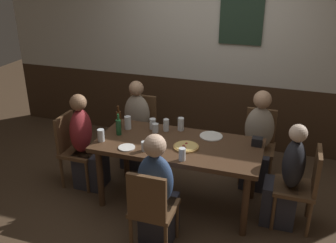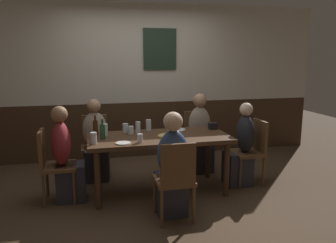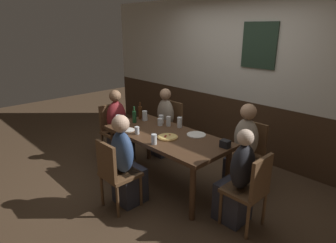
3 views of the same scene
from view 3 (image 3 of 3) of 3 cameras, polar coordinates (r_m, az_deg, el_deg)
The scene contains 27 objects.
ground_plane at distance 4.16m, azimuth -0.34°, elevation -12.14°, with size 12.00×12.00×0.00m, color #4C3826.
wall_back at distance 4.93m, azimuth 13.89°, elevation 8.41°, with size 6.40×0.13×2.60m.
dining_table at distance 3.87m, azimuth -0.36°, elevation -3.72°, with size 1.77×0.84×0.74m.
chair_mid_near at distance 3.47m, azimuth -10.55°, elevation -9.72°, with size 0.40×0.40×0.88m.
chair_head_west at distance 4.89m, azimuth -10.87°, elevation -1.25°, with size 0.40×0.40×0.88m.
chair_left_far at distance 4.99m, azimuth 0.47°, elevation -0.51°, with size 0.40×0.40×0.88m.
chair_head_east at distance 3.22m, azimuth 16.16°, elevation -12.59°, with size 0.40×0.40×0.88m.
chair_right_far at distance 4.10m, azimuth 15.89°, elevation -5.61°, with size 0.40×0.40×0.88m.
person_mid_near at distance 3.55m, azimuth -8.36°, elevation -8.94°, with size 0.34×0.37×1.16m.
person_head_west at distance 4.77m, azimuth -9.80°, elevation -1.81°, with size 0.37×0.34×1.16m.
person_left_far at distance 4.89m, azimuth -0.90°, elevation -1.10°, with size 0.34×0.37×1.14m.
person_head_east at distance 3.30m, azimuth 13.64°, elevation -12.07°, with size 0.37×0.34×1.12m.
person_right_far at distance 3.97m, azimuth 14.70°, elevation -6.19°, with size 0.34×0.37×1.18m.
pizza at distance 3.72m, azimuth -0.05°, elevation -3.11°, with size 0.27×0.27×0.03m.
highball_clear at distance 4.30m, azimuth -9.83°, elevation 0.31°, with size 0.07×0.07×0.13m.
pint_glass_amber at distance 4.14m, azimuth 0.11°, elevation -0.04°, with size 0.07×0.07×0.14m.
beer_glass_half at distance 4.26m, azimuth -1.37°, elevation 0.34°, with size 0.07×0.07×0.12m.
beer_glass_tall at distance 4.40m, azimuth -4.65°, elevation 1.03°, with size 0.08×0.08×0.15m.
tumbler_short at distance 4.17m, azimuth -1.60°, elevation -0.19°, with size 0.07×0.07×0.10m.
pint_glass_stout at distance 3.51m, azimuth -2.80°, elevation -3.69°, with size 0.07×0.07×0.13m.
tumbler_water at distance 3.86m, azimuth -6.19°, elevation -1.87°, with size 0.06×0.06×0.10m.
pint_glass_pale at distance 4.08m, azimuth 2.32°, elevation -0.32°, with size 0.07×0.07×0.15m.
beer_bottle_green at distance 4.31m, azimuth -6.70°, elevation 1.05°, with size 0.06×0.06×0.25m.
beer_bottle_brown at distance 4.47m, azimuth -5.56°, elevation 1.85°, with size 0.06×0.06×0.27m.
plate_white_large at distance 3.83m, azimuth 5.66°, elevation -2.63°, with size 0.25×0.25×0.01m, color white.
plate_white_small at distance 4.02m, azimuth -7.94°, elevation -1.68°, with size 0.18×0.18×0.01m, color white.
condiment_caddy at distance 3.49m, azimuth 11.33°, elevation -4.39°, with size 0.11×0.09×0.09m, color black.
Camera 3 is at (2.61, -2.46, 2.12)m, focal length 30.57 mm.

